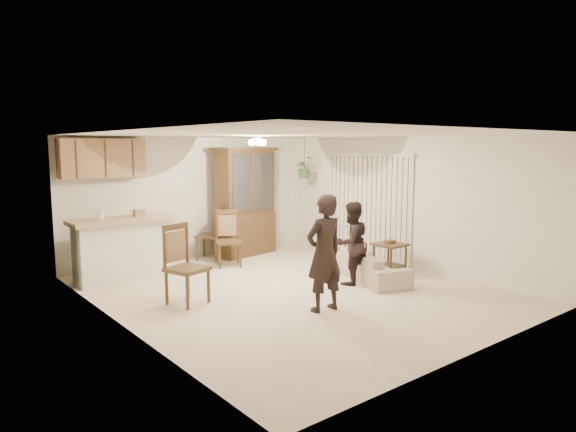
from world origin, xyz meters
TOP-DOWN VIEW (x-y plane):
  - floor at (0.00, 0.00)m, footprint 6.50×6.50m
  - ceiling at (0.00, 0.00)m, footprint 5.50×6.50m
  - wall_back at (0.00, 3.25)m, footprint 5.50×0.02m
  - wall_front at (0.00, -3.25)m, footprint 5.50×0.02m
  - wall_left at (-2.75, 0.00)m, footprint 0.02×6.50m
  - wall_right at (2.75, 0.00)m, footprint 0.02×6.50m
  - breakfast_bar at (-1.85, 2.35)m, footprint 1.60×0.55m
  - bar_top at (-1.85, 2.35)m, footprint 1.75×0.70m
  - upper_cabinets at (-1.90, 3.07)m, footprint 1.50×0.34m
  - vertical_blinds at (2.71, 0.90)m, footprint 0.06×2.30m
  - ceiling_fixture at (0.20, 1.20)m, footprint 0.36×0.36m
  - hanging_plant at (2.30, 2.40)m, footprint 0.43×0.37m
  - plant_cord at (2.30, 2.40)m, footprint 0.01×0.01m
  - sofa at (1.52, -0.35)m, footprint 1.34×2.01m
  - adult at (-0.29, -1.08)m, footprint 0.67×0.46m
  - child at (1.04, -0.31)m, footprint 0.68×0.55m
  - china_hutch at (1.00, 2.82)m, footprint 1.53×0.81m
  - side_table at (2.09, -0.26)m, footprint 0.52×0.52m
  - chair_bar at (-1.64, 0.42)m, footprint 0.65×0.65m
  - chair_hutch_left at (0.12, 2.09)m, footprint 0.64×0.64m
  - chair_hutch_right at (0.14, 2.86)m, footprint 0.69×0.69m
  - controller_adult at (-0.30, -1.47)m, footprint 0.05×0.15m
  - controller_child at (1.02, -0.63)m, footprint 0.04×0.12m

SIDE VIEW (x-z plane):
  - floor at x=0.00m, z-range 0.00..0.00m
  - side_table at x=2.09m, z-range -0.02..0.61m
  - chair_hutch_left at x=0.12m, z-range -0.24..0.85m
  - chair_hutch_right at x=0.14m, z-range -0.24..0.87m
  - chair_bar at x=-1.64m, z-range -0.26..0.92m
  - sofa at x=1.52m, z-range 0.00..0.73m
  - breakfast_bar at x=-1.85m, z-range 0.00..1.00m
  - child at x=1.04m, z-range 0.00..1.35m
  - controller_child at x=1.02m, z-range 0.84..0.88m
  - adult at x=-0.29m, z-range 0.00..1.80m
  - bar_top at x=-1.85m, z-range 1.01..1.09m
  - vertical_blinds at x=2.71m, z-range 0.05..2.15m
  - china_hutch at x=1.00m, z-range -0.01..2.28m
  - wall_back at x=0.00m, z-range 0.00..2.50m
  - wall_front at x=0.00m, z-range 0.00..2.50m
  - wall_left at x=-2.75m, z-range 0.00..2.50m
  - wall_right at x=2.75m, z-range 0.00..2.50m
  - controller_adult at x=-0.30m, z-range 1.25..1.29m
  - hanging_plant at x=2.30m, z-range 1.61..2.09m
  - upper_cabinets at x=-1.90m, z-range 1.75..2.45m
  - plant_cord at x=2.30m, z-range 1.85..2.50m
  - ceiling_fixture at x=0.20m, z-range 2.30..2.50m
  - ceiling at x=0.00m, z-range 2.49..2.51m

